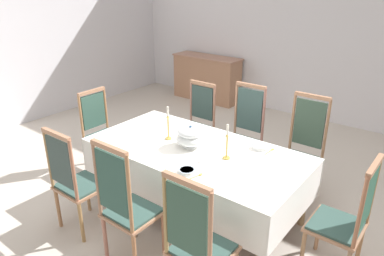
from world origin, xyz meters
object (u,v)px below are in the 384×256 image
(chair_south_b, at_px, (126,205))
(chair_north_a, at_px, (197,122))
(bowl_near_right, at_px, (260,146))
(spoon_primary, at_px, (199,175))
(spoon_secondary, at_px, (272,150))
(candlestick_east, at_px, (227,145))
(candlestick_west, at_px, (168,126))
(bowl_near_left, at_px, (187,171))
(chair_south_a, at_px, (75,180))
(chair_north_b, at_px, (243,133))
(chair_head_east, at_px, (346,219))
(sideboard, at_px, (207,78))
(dining_table, at_px, (196,155))
(chair_south_c, at_px, (197,242))
(chair_north_c, at_px, (302,149))
(chair_head_west, at_px, (102,130))
(soup_tureen, at_px, (190,136))

(chair_south_b, bearing_deg, chair_north_a, 110.36)
(bowl_near_right, bearing_deg, spoon_primary, -101.19)
(spoon_secondary, bearing_deg, candlestick_east, -116.80)
(candlestick_west, xyz_separation_m, spoon_primary, (0.73, -0.43, -0.15))
(bowl_near_left, distance_m, spoon_primary, 0.12)
(chair_south_a, distance_m, chair_north_b, 2.08)
(chair_head_east, bearing_deg, sideboard, 48.83)
(dining_table, xyz_separation_m, chair_south_c, (0.76, -0.98, -0.09))
(chair_north_c, relative_size, candlestick_east, 3.36)
(spoon_primary, distance_m, spoon_secondary, 0.90)
(bowl_near_right, height_order, sideboard, sideboard)
(chair_north_c, xyz_separation_m, candlestick_east, (-0.39, -0.98, 0.30))
(dining_table, relative_size, bowl_near_right, 13.23)
(dining_table, distance_m, chair_head_east, 1.53)
(chair_south_c, height_order, candlestick_east, chair_south_c)
(spoon_secondary, bearing_deg, chair_south_c, -80.14)
(chair_head_west, height_order, spoon_secondary, chair_head_west)
(chair_head_west, relative_size, spoon_secondary, 6.01)
(spoon_primary, height_order, spoon_secondary, same)
(chair_north_c, distance_m, sideboard, 3.74)
(chair_north_b, height_order, bowl_near_right, chair_north_b)
(candlestick_east, bearing_deg, bowl_near_left, -105.82)
(chair_north_c, height_order, candlestick_east, chair_north_c)
(chair_head_east, bearing_deg, chair_north_a, 66.65)
(soup_tureen, xyz_separation_m, sideboard, (-2.13, 3.26, -0.41))
(chair_head_west, bearing_deg, spoon_secondary, 101.23)
(chair_head_west, xyz_separation_m, candlestick_east, (1.90, 0.00, 0.34))
(chair_south_a, relative_size, bowl_near_left, 7.18)
(chair_north_c, bearing_deg, candlestick_east, 68.49)
(chair_south_b, relative_size, bowl_near_left, 7.73)
(chair_south_a, bearing_deg, soup_tureen, 56.05)
(chair_south_a, distance_m, candlestick_east, 1.50)
(chair_south_b, bearing_deg, bowl_near_right, 69.27)
(bowl_near_left, bearing_deg, chair_north_b, 99.70)
(chair_north_a, height_order, candlestick_east, candlestick_east)
(candlestick_east, xyz_separation_m, sideboard, (-2.57, 3.26, -0.44))
(candlestick_west, bearing_deg, chair_head_west, 180.00)
(chair_south_c, xyz_separation_m, soup_tureen, (-0.83, 0.98, 0.28))
(chair_north_a, bearing_deg, chair_head_east, 156.65)
(sideboard, bearing_deg, chair_north_c, 142.38)
(chair_north_a, relative_size, candlestick_west, 2.92)
(candlestick_east, bearing_deg, chair_head_east, 0.00)
(chair_south_b, height_order, spoon_secondary, chair_south_b)
(spoon_secondary, bearing_deg, candlestick_west, -151.99)
(chair_north_b, bearing_deg, candlestick_west, 69.15)
(chair_south_c, xyz_separation_m, spoon_secondary, (-0.12, 1.41, 0.17))
(bowl_near_left, bearing_deg, chair_south_c, -45.49)
(chair_north_c, xyz_separation_m, sideboard, (-2.96, 2.28, -0.14))
(chair_south_c, bearing_deg, dining_table, 127.83)
(chair_south_c, bearing_deg, candlestick_west, 139.20)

